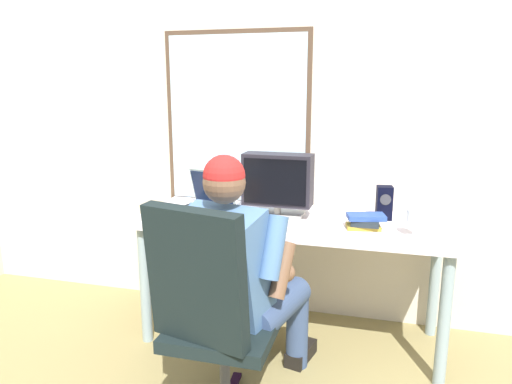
% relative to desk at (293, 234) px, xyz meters
% --- Properties ---
extents(wall_rear, '(5.62, 0.08, 2.76)m').
position_rel_desk_xyz_m(wall_rear, '(0.25, 0.40, 0.71)').
color(wall_rear, beige).
rests_on(wall_rear, ground).
extents(desk, '(1.81, 0.68, 0.76)m').
position_rel_desk_xyz_m(desk, '(0.00, 0.00, 0.00)').
color(desk, '#83989E').
rests_on(desk, ground).
extents(office_chair, '(0.53, 0.58, 1.05)m').
position_rel_desk_xyz_m(office_chair, '(-0.20, -0.84, -0.09)').
color(office_chair, black).
rests_on(office_chair, ground).
extents(person_seated, '(0.63, 0.88, 1.23)m').
position_rel_desk_xyz_m(person_seated, '(-0.14, -0.57, -0.03)').
color(person_seated, '#344668').
rests_on(person_seated, ground).
extents(crt_monitor, '(0.41, 0.24, 0.37)m').
position_rel_desk_xyz_m(crt_monitor, '(-0.10, 0.02, 0.30)').
color(crt_monitor, beige).
rests_on(crt_monitor, desk).
extents(laptop, '(0.37, 0.38, 0.24)m').
position_rel_desk_xyz_m(laptop, '(-0.57, 0.05, 0.16)').
color(laptop, gray).
rests_on(laptop, desk).
extents(wine_glass, '(0.08, 0.08, 0.14)m').
position_rel_desk_xyz_m(wine_glass, '(0.66, -0.17, 0.19)').
color(wine_glass, silver).
rests_on(wine_glass, desk).
extents(desk_speaker, '(0.10, 0.10, 0.19)m').
position_rel_desk_xyz_m(desk_speaker, '(0.51, 0.13, 0.19)').
color(desk_speaker, black).
rests_on(desk_speaker, desk).
extents(book_stack, '(0.22, 0.16, 0.08)m').
position_rel_desk_xyz_m(book_stack, '(0.41, -0.09, 0.13)').
color(book_stack, '#AA8927').
rests_on(book_stack, desk).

